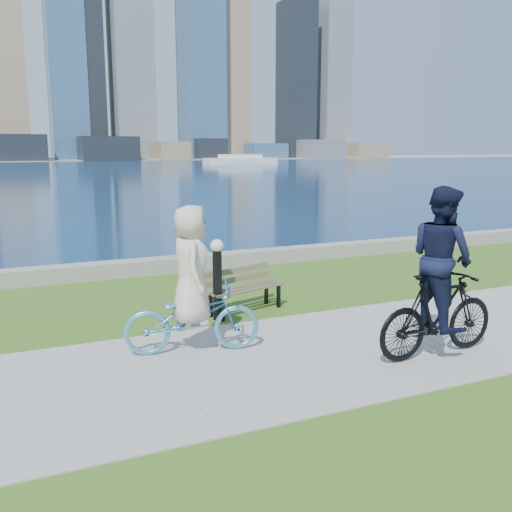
{
  "coord_description": "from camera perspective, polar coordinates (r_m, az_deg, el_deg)",
  "views": [
    {
      "loc": [
        -5.92,
        -6.81,
        2.95
      ],
      "look_at": [
        -1.96,
        1.96,
        1.1
      ],
      "focal_mm": 40.0,
      "sensor_mm": 36.0,
      "label": 1
    }
  ],
  "objects": [
    {
      "name": "city_skyline",
      "position": [
        138.32,
        -21.45,
        18.97
      ],
      "size": [
        174.67,
        22.91,
        76.0
      ],
      "color": "slate",
      "rests_on": "ground"
    },
    {
      "name": "cyclist_man",
      "position": [
        8.37,
        17.88,
        -2.92
      ],
      "size": [
        0.76,
        2.02,
        2.41
      ],
      "rotation": [
        0.0,
        0.0,
        1.59
      ],
      "color": "black",
      "rests_on": "ground"
    },
    {
      "name": "ferry_far",
      "position": [
        97.56,
        -1.58,
        9.56
      ],
      "size": [
        12.32,
        3.52,
        1.67
      ],
      "color": "silver",
      "rests_on": "ground"
    },
    {
      "name": "park_bench",
      "position": [
        10.33,
        -1.35,
        -2.97
      ],
      "size": [
        1.59,
        0.93,
        0.78
      ],
      "rotation": [
        0.0,
        0.0,
        0.29
      ],
      "color": "black",
      "rests_on": "ground"
    },
    {
      "name": "concrete_path",
      "position": [
        9.49,
        15.97,
        -7.6
      ],
      "size": [
        80.0,
        3.5,
        0.02
      ],
      "primitive_type": "cube",
      "color": "gray",
      "rests_on": "ground"
    },
    {
      "name": "bollard_lamp",
      "position": [
        9.77,
        -3.89,
        -1.81
      ],
      "size": [
        0.23,
        0.23,
        1.41
      ],
      "color": "black",
      "rests_on": "ground"
    },
    {
      "name": "seawall",
      "position": [
        14.56,
        0.15,
        -0.1
      ],
      "size": [
        90.0,
        0.5,
        0.35
      ],
      "primitive_type": "cube",
      "color": "gray",
      "rests_on": "ground"
    },
    {
      "name": "ground",
      "position": [
        9.5,
        15.97,
        -7.66
      ],
      "size": [
        320.0,
        320.0,
        0.0
      ],
      "primitive_type": "plane",
      "color": "#335616",
      "rests_on": "ground"
    },
    {
      "name": "far_shore",
      "position": [
        136.97,
        -22.1,
        8.9
      ],
      "size": [
        320.0,
        30.0,
        0.12
      ],
      "primitive_type": "cube",
      "color": "gray",
      "rests_on": "ground"
    },
    {
      "name": "bay_water",
      "position": [
        79.09,
        -20.21,
        8.1
      ],
      "size": [
        320.0,
        131.0,
        0.01
      ],
      "primitive_type": "cube",
      "color": "#0C2A51",
      "rests_on": "ground"
    },
    {
      "name": "cyclist_woman",
      "position": [
        8.22,
        -6.45,
        -4.27
      ],
      "size": [
        1.09,
        2.06,
        2.14
      ],
      "rotation": [
        0.0,
        0.0,
        1.36
      ],
      "color": "#519DC6",
      "rests_on": "ground"
    }
  ]
}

